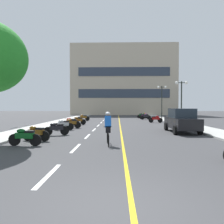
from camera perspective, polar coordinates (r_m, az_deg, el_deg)
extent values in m
plane|color=#38383A|center=(25.09, 1.49, -3.04)|extent=(140.00, 140.00, 0.00)
cube|color=#A8A8A3|center=(28.97, -12.92, -2.35)|extent=(2.40, 72.00, 0.12)
cube|color=#A8A8A3|center=(28.99, 15.87, -2.37)|extent=(2.40, 72.00, 0.12)
cube|color=silver|center=(6.62, -16.54, -15.83)|extent=(0.14, 2.20, 0.01)
cube|color=silver|center=(10.39, -9.63, -9.44)|extent=(0.14, 2.20, 0.01)
cube|color=silver|center=(14.28, -6.54, -6.45)|extent=(0.14, 2.20, 0.01)
cube|color=silver|center=(18.22, -4.80, -4.73)|extent=(0.14, 2.20, 0.01)
cube|color=silver|center=(22.19, -3.68, -3.62)|extent=(0.14, 2.20, 0.01)
cube|color=silver|center=(26.16, -2.91, -2.85)|extent=(0.14, 2.20, 0.01)
cube|color=silver|center=(30.14, -2.34, -2.28)|extent=(0.14, 2.20, 0.01)
cube|color=silver|center=(34.12, -1.90, -1.84)|extent=(0.14, 2.20, 0.01)
cube|color=silver|center=(38.11, -1.55, -1.50)|extent=(0.14, 2.20, 0.01)
cube|color=silver|center=(42.10, -1.27, -1.22)|extent=(0.14, 2.20, 0.01)
cube|color=silver|center=(46.10, -1.04, -0.99)|extent=(0.14, 2.20, 0.01)
cube|color=silver|center=(50.09, -0.85, -0.79)|extent=(0.14, 2.20, 0.01)
cube|color=gold|center=(28.08, 1.99, -2.55)|extent=(0.12, 66.00, 0.01)
cube|color=#BCAD93|center=(54.32, 3.04, 8.14)|extent=(24.85, 9.82, 16.59)
cube|color=#2D3847|center=(49.08, 3.20, 4.97)|extent=(20.87, 0.10, 1.99)
cube|color=#2D3847|center=(49.63, 3.21, 10.71)|extent=(20.87, 0.10, 1.99)
cylinder|color=black|center=(25.41, 18.02, 2.51)|extent=(0.14, 0.14, 4.69)
cylinder|color=black|center=(25.55, 18.06, 7.44)|extent=(1.10, 0.08, 0.08)
sphere|color=white|center=(25.39, 16.86, 7.49)|extent=(0.36, 0.36, 0.36)
sphere|color=white|center=(25.71, 19.24, 7.39)|extent=(0.36, 0.36, 0.36)
cylinder|color=black|center=(34.86, 13.13, 2.57)|extent=(0.14, 0.14, 5.09)
cylinder|color=black|center=(34.99, 13.15, 6.50)|extent=(1.10, 0.08, 0.08)
sphere|color=white|center=(34.89, 12.26, 6.52)|extent=(0.36, 0.36, 0.36)
sphere|color=white|center=(35.11, 14.04, 6.48)|extent=(0.36, 0.36, 0.36)
cylinder|color=black|center=(18.29, 14.22, -3.75)|extent=(0.22, 0.64, 0.64)
cylinder|color=black|center=(18.74, 19.30, -3.66)|extent=(0.22, 0.64, 0.64)
cylinder|color=black|center=(15.59, 16.52, -4.66)|extent=(0.22, 0.64, 0.64)
cylinder|color=black|center=(16.11, 22.38, -4.51)|extent=(0.22, 0.64, 0.64)
cube|color=black|center=(17.13, 18.05, -2.78)|extent=(1.70, 4.20, 0.80)
cube|color=#1E2833|center=(17.09, 18.07, -0.27)|extent=(1.56, 2.20, 0.70)
cylinder|color=black|center=(11.85, -24.57, -6.74)|extent=(0.61, 0.14, 0.60)
cylinder|color=black|center=(11.34, -19.73, -7.06)|extent=(0.61, 0.14, 0.60)
cube|color=#0C4C19|center=(11.56, -22.21, -5.83)|extent=(0.92, 0.35, 0.28)
ellipsoid|color=#0C4C19|center=(11.63, -23.10, -4.70)|extent=(0.46, 0.27, 0.22)
cube|color=black|center=(11.42, -21.11, -4.89)|extent=(0.46, 0.27, 0.10)
cylinder|color=silver|center=(11.78, -24.60, -3.86)|extent=(0.07, 0.60, 0.03)
cylinder|color=black|center=(13.28, -21.56, -5.84)|extent=(0.61, 0.23, 0.60)
cylinder|color=black|center=(12.67, -17.51, -6.16)|extent=(0.61, 0.23, 0.60)
cube|color=brown|center=(12.94, -19.59, -5.03)|extent=(0.94, 0.48, 0.28)
ellipsoid|color=brown|center=(13.03, -20.33, -4.02)|extent=(0.48, 0.33, 0.22)
cube|color=black|center=(12.78, -18.67, -4.20)|extent=(0.48, 0.33, 0.10)
cylinder|color=silver|center=(13.22, -21.58, -3.26)|extent=(0.17, 0.59, 0.03)
cylinder|color=black|center=(15.05, -16.71, -4.95)|extent=(0.60, 0.29, 0.60)
cylinder|color=black|center=(15.12, -12.52, -4.90)|extent=(0.60, 0.29, 0.60)
cube|color=black|center=(15.05, -14.61, -4.10)|extent=(0.94, 0.56, 0.28)
ellipsoid|color=black|center=(15.02, -15.38, -3.27)|extent=(0.49, 0.37, 0.22)
cube|color=black|center=(15.05, -13.67, -3.33)|extent=(0.49, 0.37, 0.10)
cylinder|color=silver|center=(15.00, -16.72, -2.67)|extent=(0.23, 0.58, 0.03)
cylinder|color=black|center=(18.31, -14.51, -3.81)|extent=(0.61, 0.17, 0.60)
cylinder|color=black|center=(18.18, -11.08, -3.83)|extent=(0.61, 0.17, 0.60)
cube|color=#B2B2B7|center=(18.22, -12.81, -3.13)|extent=(0.93, 0.39, 0.28)
ellipsoid|color=#B2B2B7|center=(18.23, -13.43, -2.44)|extent=(0.47, 0.29, 0.22)
cube|color=black|center=(18.17, -12.03, -2.50)|extent=(0.47, 0.29, 0.10)
cylinder|color=silver|center=(18.27, -14.53, -1.93)|extent=(0.10, 0.60, 0.03)
cylinder|color=black|center=(19.76, -12.30, -3.41)|extent=(0.60, 0.12, 0.60)
cylinder|color=black|center=(19.57, -9.14, -3.44)|extent=(0.60, 0.12, 0.60)
cube|color=brown|center=(19.64, -10.73, -2.79)|extent=(0.91, 0.32, 0.28)
ellipsoid|color=brown|center=(19.66, -11.31, -2.14)|extent=(0.45, 0.26, 0.22)
cube|color=black|center=(19.59, -10.01, -2.21)|extent=(0.45, 0.26, 0.10)
cylinder|color=silver|center=(19.72, -12.31, -1.67)|extent=(0.05, 0.60, 0.03)
cylinder|color=black|center=(21.34, -12.37, -3.05)|extent=(0.61, 0.24, 0.60)
cylinder|color=black|center=(21.37, -9.41, -3.03)|extent=(0.61, 0.24, 0.60)
cube|color=maroon|center=(21.33, -10.89, -2.45)|extent=(0.94, 0.49, 0.28)
ellipsoid|color=maroon|center=(21.31, -11.43, -1.87)|extent=(0.48, 0.34, 0.22)
cube|color=black|center=(21.33, -10.22, -1.91)|extent=(0.48, 0.34, 0.10)
cylinder|color=silver|center=(21.30, -12.38, -1.44)|extent=(0.17, 0.59, 0.03)
cylinder|color=black|center=(23.46, -10.36, -2.64)|extent=(0.61, 0.18, 0.60)
cylinder|color=black|center=(23.41, -7.67, -2.64)|extent=(0.61, 0.18, 0.60)
cube|color=brown|center=(23.41, -9.01, -2.10)|extent=(0.93, 0.40, 0.28)
ellipsoid|color=brown|center=(23.41, -9.51, -1.56)|extent=(0.47, 0.30, 0.22)
cube|color=black|center=(23.39, -8.40, -1.61)|extent=(0.47, 0.30, 0.10)
cylinder|color=silver|center=(23.42, -10.36, -1.17)|extent=(0.11, 0.60, 0.03)
cylinder|color=black|center=(26.75, 12.71, -2.15)|extent=(0.60, 0.10, 0.60)
cylinder|color=black|center=(26.57, 10.37, -2.16)|extent=(0.60, 0.10, 0.60)
cube|color=maroon|center=(26.64, 11.55, -1.68)|extent=(0.90, 0.29, 0.28)
ellipsoid|color=maroon|center=(26.67, 11.97, -1.21)|extent=(0.44, 0.24, 0.22)
cube|color=black|center=(26.59, 11.02, -1.26)|extent=(0.44, 0.24, 0.10)
cylinder|color=silver|center=(26.72, 12.71, -0.87)|extent=(0.03, 0.60, 0.03)
cylinder|color=black|center=(29.56, -8.71, -1.79)|extent=(0.61, 0.17, 0.60)
cylinder|color=black|center=(29.52, -6.58, -1.79)|extent=(0.61, 0.17, 0.60)
cube|color=brown|center=(29.52, -7.65, -1.36)|extent=(0.93, 0.39, 0.28)
ellipsoid|color=brown|center=(29.52, -8.04, -0.94)|extent=(0.47, 0.29, 0.22)
cube|color=black|center=(29.51, -7.16, -0.98)|extent=(0.47, 0.29, 0.10)
cylinder|color=silver|center=(29.53, -8.72, -0.63)|extent=(0.10, 0.60, 0.03)
cylinder|color=black|center=(33.02, 9.86, -1.46)|extent=(0.60, 0.26, 0.60)
cylinder|color=black|center=(32.58, 8.10, -1.49)|extent=(0.60, 0.26, 0.60)
cube|color=black|center=(32.79, 8.99, -1.09)|extent=(0.94, 0.52, 0.28)
ellipsoid|color=black|center=(32.86, 9.31, -0.70)|extent=(0.49, 0.35, 0.22)
cube|color=black|center=(32.68, 8.59, -0.75)|extent=(0.49, 0.35, 0.10)
cylinder|color=silver|center=(33.00, 9.86, -0.42)|extent=(0.20, 0.58, 0.03)
cylinder|color=black|center=(34.51, 9.55, -1.33)|extent=(0.60, 0.13, 0.60)
cylinder|color=black|center=(34.43, 7.72, -1.33)|extent=(0.60, 0.13, 0.60)
cube|color=#590C59|center=(34.45, 8.64, -0.97)|extent=(0.91, 0.33, 0.28)
ellipsoid|color=#590C59|center=(34.46, 8.97, -0.60)|extent=(0.45, 0.26, 0.22)
cube|color=black|center=(34.43, 8.22, -0.63)|extent=(0.45, 0.26, 0.10)
cylinder|color=silver|center=(34.49, 9.55, -0.34)|extent=(0.06, 0.60, 0.03)
cylinder|color=black|center=(36.24, 8.86, -1.20)|extent=(0.60, 0.30, 0.60)
cylinder|color=black|center=(36.49, 7.18, -1.17)|extent=(0.60, 0.30, 0.60)
cube|color=#0C4C19|center=(36.35, 8.02, -0.84)|extent=(0.94, 0.57, 0.28)
ellipsoid|color=#0C4C19|center=(36.30, 8.33, -0.50)|extent=(0.50, 0.38, 0.22)
cube|color=black|center=(36.40, 7.63, -0.52)|extent=(0.50, 0.38, 0.10)
cylinder|color=silver|center=(36.21, 8.87, -0.25)|extent=(0.23, 0.57, 0.03)
cylinder|color=black|center=(38.20, 9.20, -1.06)|extent=(0.61, 0.23, 0.60)
cylinder|color=black|center=(38.31, 7.56, -1.05)|extent=(0.61, 0.23, 0.60)
cube|color=orange|center=(38.24, 8.38, -0.73)|extent=(0.94, 0.47, 0.28)
ellipsoid|color=orange|center=(38.22, 8.68, -0.40)|extent=(0.48, 0.33, 0.22)
cube|color=black|center=(38.26, 8.01, -0.43)|extent=(0.48, 0.33, 0.10)
cylinder|color=silver|center=(38.18, 9.20, -0.16)|extent=(0.16, 0.59, 0.03)
torus|color=black|center=(11.53, -1.22, -6.64)|extent=(0.11, 0.72, 0.72)
torus|color=black|center=(10.49, -0.94, -7.45)|extent=(0.11, 0.72, 0.72)
cylinder|color=black|center=(10.95, -1.08, -5.49)|extent=(0.13, 0.95, 0.04)
cube|color=black|center=(10.77, -1.04, -4.42)|extent=(0.12, 0.21, 0.06)
cylinder|color=black|center=(11.37, -1.20, -3.96)|extent=(0.42, 0.07, 0.03)
cube|color=black|center=(10.83, -1.06, -4.77)|extent=(0.27, 0.38, 0.28)
cube|color=blue|center=(10.94, -1.10, -2.60)|extent=(0.36, 0.48, 0.61)
sphere|color=#8C6647|center=(11.05, -1.13, -0.74)|extent=(0.20, 0.20, 0.20)
ellipsoid|color=white|center=(11.05, -1.13, -0.38)|extent=(0.24, 0.26, 0.16)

